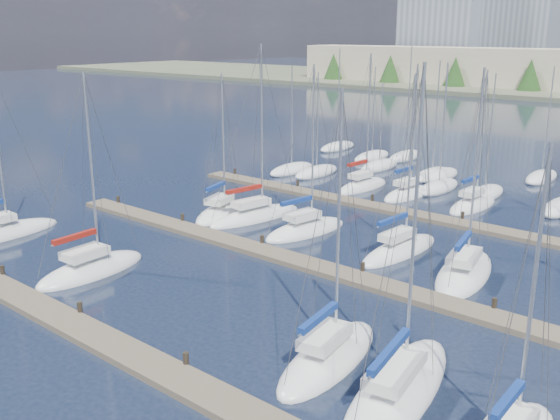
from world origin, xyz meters
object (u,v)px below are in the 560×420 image
Objects in this scene: sailboat_j at (306,230)px; sailboat_l at (464,273)px; sailboat_e at (328,357)px; sailboat_h at (222,213)px; sailboat_c at (91,270)px; sailboat_i at (255,216)px; sailboat_o at (407,194)px; sailboat_n at (362,186)px; sailboat_k at (400,250)px; sailboat_p at (473,205)px; sailboat_f at (398,390)px.

sailboat_l is at bearing 6.12° from sailboat_j.
sailboat_h is at bearing 138.31° from sailboat_e.
sailboat_c is 0.98× the size of sailboat_l.
sailboat_e is 0.91× the size of sailboat_i.
sailboat_o is 16.89m from sailboat_h.
sailboat_c is 1.00× the size of sailboat_j.
sailboat_i is (-17.48, 0.75, 0.02)m from sailboat_l.
sailboat_o is 29.95m from sailboat_e.
sailboat_e reaches higher than sailboat_j.
sailboat_n is at bearing -175.09° from sailboat_o.
sailboat_o is 14.94m from sailboat_k.
sailboat_l is 1.06× the size of sailboat_o.
sailboat_k is at bearing -83.99° from sailboat_p.
sailboat_k is at bearing 10.78° from sailboat_i.
sailboat_i is at bearing 3.84° from sailboat_h.
sailboat_f reaches higher than sailboat_e.
sailboat_l is 12.38m from sailboat_j.
sailboat_i reaches higher than sailboat_f.
sailboat_h is at bearing -102.08° from sailboat_n.
sailboat_c is 0.98× the size of sailboat_n.
sailboat_f is 0.99× the size of sailboat_i.
sailboat_f is at bearing -33.71° from sailboat_j.
sailboat_f is at bearing -46.15° from sailboat_h.
sailboat_i is (-11.67, -13.94, 0.00)m from sailboat_p.
sailboat_l is 20.20m from sailboat_h.
sailboat_e is 23.77m from sailboat_h.
sailboat_p is (-5.42, 28.07, 0.00)m from sailboat_e.
sailboat_f reaches higher than sailboat_l.
sailboat_o is at bearing -174.31° from sailboat_p.
sailboat_p is at bearing 59.54° from sailboat_i.
sailboat_p is 0.85× the size of sailboat_i.
sailboat_n is at bearing 114.59° from sailboat_j.
sailboat_l is 1.10× the size of sailboat_h.
sailboat_c is at bearing -109.91° from sailboat_p.
sailboat_i reaches higher than sailboat_k.
sailboat_o is 0.94× the size of sailboat_n.
sailboat_n is 0.93× the size of sailboat_i.
sailboat_k is at bearing 46.95° from sailboat_c.
sailboat_k is at bearing 99.39° from sailboat_e.
sailboat_f is 1.09× the size of sailboat_c.
sailboat_p is 18.18m from sailboat_i.
sailboat_h is (-20.19, -0.24, 0.00)m from sailboat_l.
sailboat_e is (15.93, -27.64, -0.02)m from sailboat_n.
sailboat_c is 28.28m from sailboat_n.
sailboat_h is (-2.63, 13.74, 0.00)m from sailboat_c.
sailboat_f reaches higher than sailboat_p.
sailboat_f is 20.86m from sailboat_c.
sailboat_n reaches higher than sailboat_j.
sailboat_p is at bearing 97.66° from sailboat_k.
sailboat_e is 1.07× the size of sailboat_p.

